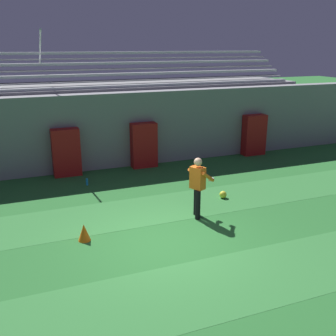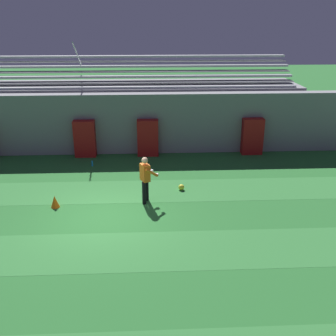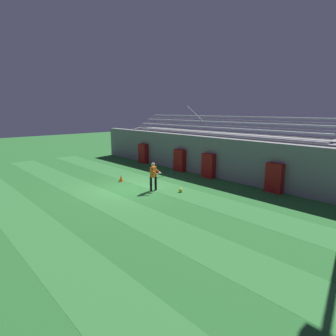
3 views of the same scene
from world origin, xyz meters
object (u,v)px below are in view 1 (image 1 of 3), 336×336
Objects in this scene: padding_pillar_gate_left at (66,152)px; goalkeeper at (198,184)px; padding_pillar_gate_right at (144,145)px; soccer_ball at (223,195)px; water_bottle at (87,182)px; padding_pillar_far_right at (254,135)px; traffic_cone at (84,232)px.

padding_pillar_gate_left is 1.02× the size of goalkeeper.
padding_pillar_gate_right is at bearing 0.00° from padding_pillar_gate_left.
soccer_ball is 4.53m from water_bottle.
soccer_ball is 0.92× the size of water_bottle.
water_bottle reaches higher than soccer_ball.
padding_pillar_gate_left is 7.76m from padding_pillar_far_right.
traffic_cone is 3.94m from water_bottle.
traffic_cone is at bearing -164.79° from soccer_ball.
padding_pillar_far_right is at bearing 44.69° from goalkeeper.
padding_pillar_gate_left is at bearing 136.20° from soccer_ball.
padding_pillar_gate_left is 5.21m from traffic_cone.
padding_pillar_far_right reaches higher than water_bottle.
goalkeeper is 3.98× the size of traffic_cone.
water_bottle is (-7.30, -1.29, -0.73)m from padding_pillar_far_right.
padding_pillar_gate_right reaches higher than water_bottle.
goalkeeper is at bearing -144.45° from soccer_ball.
goalkeeper is 4.38m from water_bottle.
padding_pillar_gate_right is 7.71× the size of soccer_ball.
traffic_cone is 1.75× the size of water_bottle.
padding_pillar_gate_left is at bearing 109.35° from water_bottle.
soccer_ball is at bearing -35.94° from water_bottle.
soccer_ball is (1.25, -3.96, -0.74)m from padding_pillar_gate_right.
padding_pillar_gate_right is (2.88, 0.00, 0.00)m from padding_pillar_gate_left.
padding_pillar_gate_right is at bearing 28.10° from water_bottle.
goalkeeper is at bearing 4.77° from traffic_cone.
padding_pillar_gate_left is 1.00× the size of padding_pillar_far_right.
padding_pillar_far_right is 7.45m from water_bottle.
padding_pillar_gate_right is 7.07× the size of water_bottle.
padding_pillar_gate_left is 1.55m from water_bottle.
traffic_cone reaches higher than water_bottle.
traffic_cone is at bearing -101.08° from water_bottle.
goalkeeper is (-0.08, -4.90, 0.11)m from padding_pillar_gate_right.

